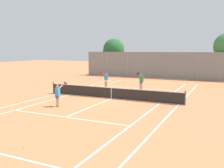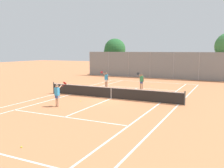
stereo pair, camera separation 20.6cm
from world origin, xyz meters
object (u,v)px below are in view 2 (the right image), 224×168
at_px(tennis_net, 111,93).
at_px(player_far_right, 141,80).
at_px(loose_tennis_ball_0, 21,147).
at_px(loose_tennis_ball_1, 115,91).
at_px(tree_behind_left, 114,50).
at_px(loose_tennis_ball_2, 152,86).
at_px(loose_tennis_ball_3, 81,101).
at_px(player_far_left, 106,79).
at_px(player_near_side, 57,94).

xyz_separation_m(tennis_net, player_far_right, (0.67, 5.71, 0.42)).
distance_m(loose_tennis_ball_0, loose_tennis_ball_1, 14.88).
xyz_separation_m(loose_tennis_ball_0, loose_tennis_ball_1, (-2.61, 14.65, 0.00)).
xyz_separation_m(player_far_right, tree_behind_left, (-9.49, 13.56, 3.08)).
relative_size(tennis_net, loose_tennis_ball_1, 181.82).
bearing_deg(loose_tennis_ball_0, loose_tennis_ball_1, 100.10).
height_order(loose_tennis_ball_2, loose_tennis_ball_3, same).
relative_size(tennis_net, loose_tennis_ball_0, 181.82).
bearing_deg(tennis_net, player_far_left, 120.62).
relative_size(tennis_net, player_far_right, 6.76).
height_order(tennis_net, tree_behind_left, tree_behind_left).
height_order(player_far_left, loose_tennis_ball_2, player_far_left).
relative_size(player_near_side, loose_tennis_ball_2, 26.88).
height_order(player_far_right, loose_tennis_ball_2, player_far_right).
distance_m(player_far_left, loose_tennis_ball_0, 17.23).
bearing_deg(loose_tennis_ball_2, tree_behind_left, 132.57).
bearing_deg(tree_behind_left, loose_tennis_ball_1, -64.54).
distance_m(loose_tennis_ball_2, loose_tennis_ball_3, 11.07).
height_order(tennis_net, loose_tennis_ball_0, tennis_net).
height_order(loose_tennis_ball_1, loose_tennis_ball_2, same).
relative_size(player_far_right, loose_tennis_ball_2, 26.88).
bearing_deg(loose_tennis_ball_0, tennis_net, 96.48).
bearing_deg(player_far_right, player_near_side, -105.56).
bearing_deg(loose_tennis_ball_2, tennis_net, -95.85).
bearing_deg(player_near_side, player_far_right, 74.44).
distance_m(player_far_right, loose_tennis_ball_0, 16.82).
relative_size(player_far_right, loose_tennis_ball_1, 26.88).
xyz_separation_m(player_far_right, loose_tennis_ball_3, (-2.32, -7.79, -0.89)).
relative_size(loose_tennis_ball_0, loose_tennis_ball_3, 1.00).
bearing_deg(loose_tennis_ball_3, loose_tennis_ball_2, 76.73).
xyz_separation_m(player_near_side, loose_tennis_ball_1, (0.78, 7.92, -0.89)).
bearing_deg(player_near_side, loose_tennis_ball_0, -63.26).
bearing_deg(player_far_left, loose_tennis_ball_2, 37.33).
height_order(tennis_net, player_far_left, player_far_left).
xyz_separation_m(player_near_side, loose_tennis_ball_2, (3.03, 13.04, -0.89)).
xyz_separation_m(player_far_right, loose_tennis_ball_1, (-2.02, -2.14, -0.89)).
bearing_deg(loose_tennis_ball_1, loose_tennis_ball_0, -79.90).
height_order(player_far_left, loose_tennis_ball_0, player_far_left).
relative_size(loose_tennis_ball_2, tree_behind_left, 0.01).
bearing_deg(loose_tennis_ball_1, player_near_side, -95.65).
xyz_separation_m(tennis_net, tree_behind_left, (-8.83, 19.27, 3.50)).
relative_size(loose_tennis_ball_0, tree_behind_left, 0.01).
xyz_separation_m(player_far_left, player_far_right, (3.94, 0.19, 0.00)).
relative_size(player_far_right, tree_behind_left, 0.30).
bearing_deg(loose_tennis_ball_1, player_far_right, 46.68).
bearing_deg(player_far_right, loose_tennis_ball_2, 85.69).
bearing_deg(loose_tennis_ball_2, loose_tennis_ball_0, -88.94).
distance_m(loose_tennis_ball_1, loose_tennis_ball_3, 5.66).
height_order(loose_tennis_ball_1, loose_tennis_ball_3, same).
relative_size(loose_tennis_ball_1, loose_tennis_ball_3, 1.00).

